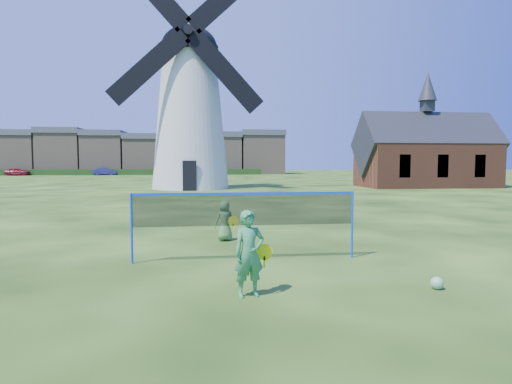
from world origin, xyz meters
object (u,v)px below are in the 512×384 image
object	(u,v)px
badminton_net	(245,210)
player_boy	(225,221)
car_left	(17,172)
play_ball	(437,283)
player_girl	(249,254)
windmill	(190,108)
car_right	(105,171)
chapel	(426,155)

from	to	relation	value
badminton_net	player_boy	world-z (taller)	badminton_net
badminton_net	player_boy	size ratio (longest dim) A/B	4.40
badminton_net	car_left	distance (m)	72.33
badminton_net	car_left	xyz separation A→B (m)	(-31.30, 65.20, -0.49)
player_boy	play_ball	bearing A→B (deg)	107.47
badminton_net	player_girl	xyz separation A→B (m)	(-0.19, -2.61, -0.42)
windmill	car_right	size ratio (longest dim) A/B	4.83
windmill	badminton_net	distance (m)	27.68
car_right	player_girl	bearing A→B (deg)	-168.29
car_right	player_boy	bearing A→B (deg)	-167.33
chapel	car_right	distance (m)	53.52
player_girl	play_ball	size ratio (longest dim) A/B	6.53
windmill	chapel	size ratio (longest dim) A/B	1.56
play_ball	windmill	bearing A→B (deg)	99.83
chapel	play_ball	world-z (taller)	chapel
windmill	player_boy	world-z (taller)	windmill
player_boy	play_ball	distance (m)	6.21
windmill	car_left	world-z (taller)	windmill
windmill	player_girl	distance (m)	30.31
windmill	player_girl	xyz separation A→B (m)	(1.83, -29.66, -5.99)
chapel	player_girl	size ratio (longest dim) A/B	8.30
windmill	play_ball	xyz separation A→B (m)	(5.14, -29.66, -6.60)
badminton_net	car_right	size ratio (longest dim) A/B	1.31
chapel	badminton_net	size ratio (longest dim) A/B	2.36
car_left	player_boy	bearing A→B (deg)	-151.42
play_ball	car_left	world-z (taller)	car_left
chapel	car_right	xyz separation A→B (m)	(-36.37, 39.20, -2.20)
badminton_net	player_girl	world-z (taller)	badminton_net
badminton_net	car_right	xyz separation A→B (m)	(-17.58, 66.05, -0.50)
windmill	car_right	xyz separation A→B (m)	(-15.57, 39.01, -6.07)
play_ball	chapel	bearing A→B (deg)	62.02
player_girl	car_left	size ratio (longest dim) A/B	0.38
windmill	chapel	bearing A→B (deg)	-0.52
windmill	chapel	world-z (taller)	windmill
car_left	windmill	bearing A→B (deg)	-140.20
player_girl	player_boy	distance (m)	5.13
player_boy	car_left	distance (m)	69.92
windmill	badminton_net	xyz separation A→B (m)	(2.02, -27.04, -5.57)
player_boy	car_left	world-z (taller)	car_left
badminton_net	player_boy	xyz separation A→B (m)	(-0.34, 2.51, -0.57)
play_ball	player_boy	bearing A→B (deg)	124.02
windmill	play_ball	world-z (taller)	windmill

